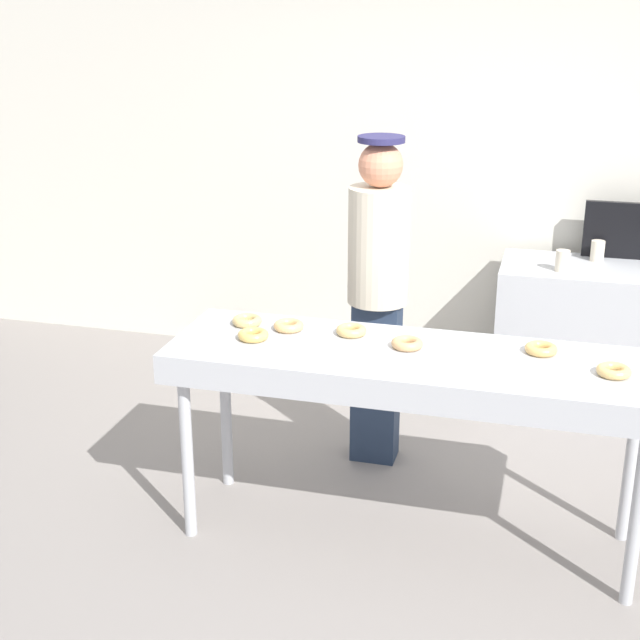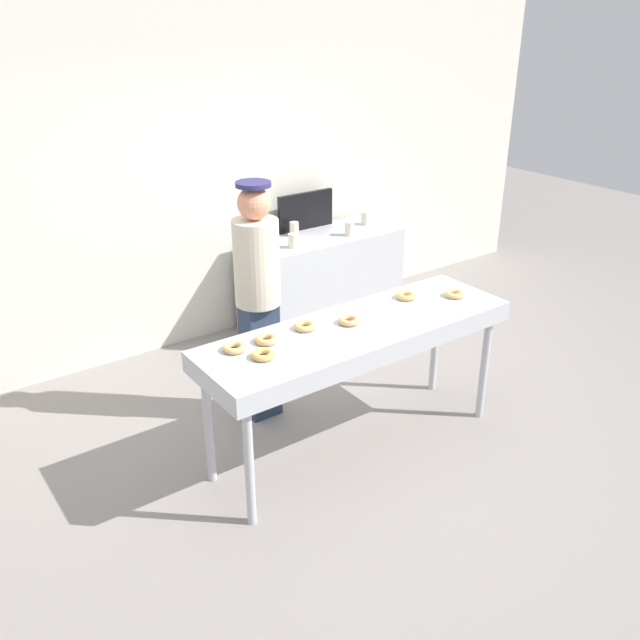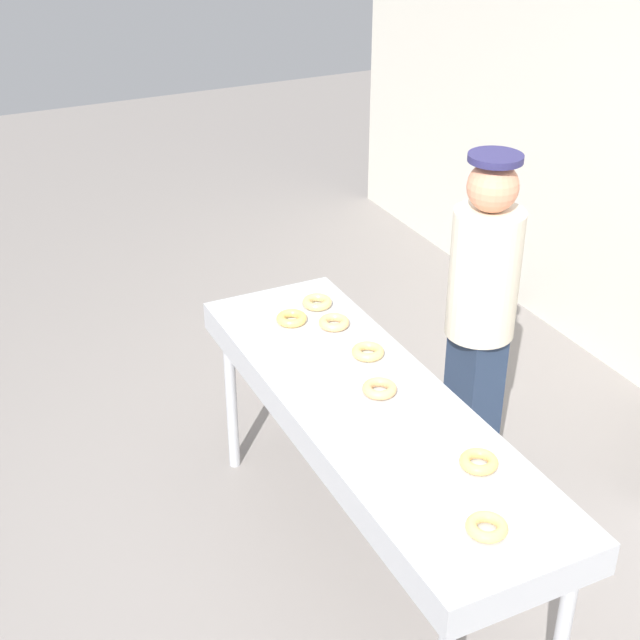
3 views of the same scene
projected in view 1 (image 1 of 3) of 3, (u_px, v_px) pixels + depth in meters
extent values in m
plane|color=gray|center=(405.00, 536.00, 4.29)|extent=(16.00, 16.00, 0.00)
cube|color=silver|center=(476.00, 119.00, 5.77)|extent=(8.00, 0.12, 3.31)
cube|color=#B7BABF|center=(412.00, 367.00, 4.00)|extent=(2.16, 0.66, 0.13)
cube|color=slate|center=(412.00, 361.00, 4.00)|extent=(1.84, 0.46, 0.08)
cylinder|color=#B7BABF|center=(187.00, 459.00, 4.18)|extent=(0.06, 0.06, 0.79)
cylinder|color=#B7BABF|center=(636.00, 520.00, 3.69)|extent=(0.06, 0.06, 0.79)
cylinder|color=#B7BABF|center=(226.00, 414.00, 4.63)|extent=(0.06, 0.06, 0.79)
cylinder|color=#B7BABF|center=(631.00, 463.00, 4.14)|extent=(0.06, 0.06, 0.79)
torus|color=#E9BC6E|center=(614.00, 371.00, 3.74)|extent=(0.18, 0.18, 0.04)
torus|color=#DFB66B|center=(351.00, 330.00, 4.19)|extent=(0.20, 0.20, 0.04)
torus|color=#DBB76F|center=(247.00, 321.00, 4.32)|extent=(0.15, 0.15, 0.04)
torus|color=#E9B95C|center=(253.00, 335.00, 4.13)|extent=(0.20, 0.20, 0.04)
torus|color=#E4B06F|center=(289.00, 326.00, 4.25)|extent=(0.20, 0.20, 0.04)
torus|color=#E9B462|center=(541.00, 349.00, 3.97)|extent=(0.18, 0.18, 0.04)
torus|color=tan|center=(407.00, 343.00, 4.03)|extent=(0.17, 0.17, 0.04)
cube|color=#24334B|center=(376.00, 381.00, 4.88)|extent=(0.24, 0.18, 0.90)
cylinder|color=beige|center=(379.00, 246.00, 4.63)|extent=(0.32, 0.32, 0.60)
sphere|color=tan|center=(381.00, 165.00, 4.49)|extent=(0.22, 0.22, 0.22)
cylinder|color=navy|center=(381.00, 139.00, 4.45)|extent=(0.23, 0.23, 0.03)
cube|color=#B7BABF|center=(624.00, 339.00, 5.52)|extent=(1.52, 0.61, 0.87)
cylinder|color=beige|center=(598.00, 251.00, 5.54)|extent=(0.08, 0.08, 0.13)
cylinder|color=beige|center=(563.00, 261.00, 5.33)|extent=(0.08, 0.08, 0.13)
cube|color=black|center=(634.00, 231.00, 5.55)|extent=(0.59, 0.04, 0.35)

